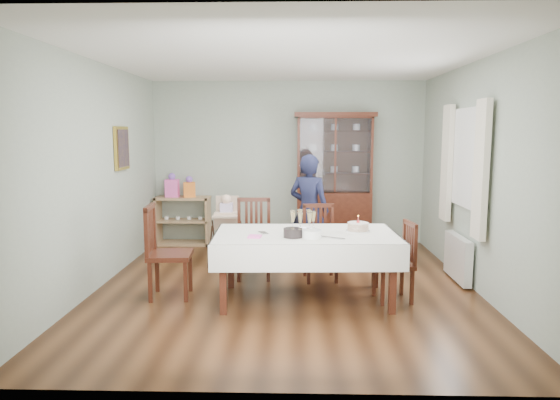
{
  "coord_description": "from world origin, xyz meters",
  "views": [
    {
      "loc": [
        0.1,
        -5.87,
        1.86
      ],
      "look_at": [
        -0.07,
        0.2,
        1.04
      ],
      "focal_mm": 32.0,
      "sensor_mm": 36.0,
      "label": 1
    }
  ],
  "objects_px": {
    "woman": "(309,210)",
    "dining_table": "(305,266)",
    "champagne_tray": "(302,226)",
    "sideboard": "(183,221)",
    "chair_end_left": "(169,270)",
    "birthday_cake": "(358,227)",
    "high_chair": "(227,237)",
    "chair_far_right": "(320,258)",
    "chair_end_right": "(394,277)",
    "gift_bag_orange": "(189,188)",
    "china_cabinet": "(334,178)",
    "gift_bag_pink": "(172,186)",
    "chair_far_left": "(254,254)"
  },
  "relations": [
    {
      "from": "birthday_cake",
      "to": "chair_end_left",
      "type": "bearing_deg",
      "value": -179.0
    },
    {
      "from": "champagne_tray",
      "to": "gift_bag_orange",
      "type": "xyz_separation_m",
      "value": [
        -1.82,
        2.67,
        0.12
      ]
    },
    {
      "from": "sideboard",
      "to": "chair_far_right",
      "type": "relative_size",
      "value": 0.95
    },
    {
      "from": "china_cabinet",
      "to": "high_chair",
      "type": "distance_m",
      "value": 2.13
    },
    {
      "from": "chair_far_left",
      "to": "chair_end_right",
      "type": "xyz_separation_m",
      "value": [
        1.64,
        -0.86,
        -0.04
      ]
    },
    {
      "from": "china_cabinet",
      "to": "gift_bag_orange",
      "type": "xyz_separation_m",
      "value": [
        -2.38,
        0.0,
        -0.17
      ]
    },
    {
      "from": "woman",
      "to": "birthday_cake",
      "type": "xyz_separation_m",
      "value": [
        0.51,
        -1.35,
        0.03
      ]
    },
    {
      "from": "chair_end_right",
      "to": "champagne_tray",
      "type": "xyz_separation_m",
      "value": [
        -1.02,
        0.04,
        0.57
      ]
    },
    {
      "from": "champagne_tray",
      "to": "woman",
      "type": "bearing_deg",
      "value": 85.31
    },
    {
      "from": "dining_table",
      "to": "woman",
      "type": "distance_m",
      "value": 1.51
    },
    {
      "from": "birthday_cake",
      "to": "gift_bag_pink",
      "type": "bearing_deg",
      "value": 136.11
    },
    {
      "from": "dining_table",
      "to": "chair_far_left",
      "type": "relative_size",
      "value": 2.02
    },
    {
      "from": "sideboard",
      "to": "chair_end_left",
      "type": "distance_m",
      "value": 2.72
    },
    {
      "from": "chair_end_left",
      "to": "woman",
      "type": "distance_m",
      "value": 2.19
    },
    {
      "from": "dining_table",
      "to": "birthday_cake",
      "type": "xyz_separation_m",
      "value": [
        0.59,
        0.1,
        0.42
      ]
    },
    {
      "from": "chair_end_left",
      "to": "sideboard",
      "type": "bearing_deg",
      "value": 4.81
    },
    {
      "from": "chair_far_left",
      "to": "china_cabinet",
      "type": "bearing_deg",
      "value": 54.45
    },
    {
      "from": "china_cabinet",
      "to": "gift_bag_pink",
      "type": "distance_m",
      "value": 2.67
    },
    {
      "from": "champagne_tray",
      "to": "chair_far_right",
      "type": "bearing_deg",
      "value": 72.12
    },
    {
      "from": "gift_bag_orange",
      "to": "gift_bag_pink",
      "type": "bearing_deg",
      "value": 180.0
    },
    {
      "from": "high_chair",
      "to": "birthday_cake",
      "type": "relative_size",
      "value": 3.65
    },
    {
      "from": "china_cabinet",
      "to": "chair_end_left",
      "type": "xyz_separation_m",
      "value": [
        -2.07,
        -2.66,
        -0.81
      ]
    },
    {
      "from": "dining_table",
      "to": "champagne_tray",
      "type": "relative_size",
      "value": 5.18
    },
    {
      "from": "woman",
      "to": "champagne_tray",
      "type": "xyz_separation_m",
      "value": [
        -0.12,
        -1.4,
        0.05
      ]
    },
    {
      "from": "woman",
      "to": "sideboard",
      "type": "bearing_deg",
      "value": -8.55
    },
    {
      "from": "chair_far_right",
      "to": "chair_end_left",
      "type": "relative_size",
      "value": 0.9
    },
    {
      "from": "chair_end_right",
      "to": "gift_bag_pink",
      "type": "height_order",
      "value": "gift_bag_pink"
    },
    {
      "from": "sideboard",
      "to": "chair_far_right",
      "type": "xyz_separation_m",
      "value": [
        2.18,
        -1.95,
        -0.12
      ]
    },
    {
      "from": "chair_end_left",
      "to": "gift_bag_orange",
      "type": "height_order",
      "value": "gift_bag_orange"
    },
    {
      "from": "chair_far_left",
      "to": "champagne_tray",
      "type": "bearing_deg",
      "value": -56.58
    },
    {
      "from": "champagne_tray",
      "to": "sideboard",
      "type": "bearing_deg",
      "value": 125.8
    },
    {
      "from": "dining_table",
      "to": "champagne_tray",
      "type": "bearing_deg",
      "value": 124.14
    },
    {
      "from": "chair_end_left",
      "to": "gift_bag_orange",
      "type": "relative_size",
      "value": 3.02
    },
    {
      "from": "sideboard",
      "to": "gift_bag_orange",
      "type": "relative_size",
      "value": 2.58
    },
    {
      "from": "dining_table",
      "to": "birthday_cake",
      "type": "bearing_deg",
      "value": 9.75
    },
    {
      "from": "sideboard",
      "to": "chair_far_right",
      "type": "bearing_deg",
      "value": -41.81
    },
    {
      "from": "china_cabinet",
      "to": "champagne_tray",
      "type": "bearing_deg",
      "value": -101.76
    },
    {
      "from": "dining_table",
      "to": "chair_far_left",
      "type": "xyz_separation_m",
      "value": [
        -0.65,
        0.87,
        -0.08
      ]
    },
    {
      "from": "chair_far_left",
      "to": "birthday_cake",
      "type": "distance_m",
      "value": 1.54
    },
    {
      "from": "dining_table",
      "to": "woman",
      "type": "bearing_deg",
      "value": 86.85
    },
    {
      "from": "chair_far_right",
      "to": "gift_bag_pink",
      "type": "distance_m",
      "value": 3.12
    },
    {
      "from": "woman",
      "to": "dining_table",
      "type": "bearing_deg",
      "value": 110.4
    },
    {
      "from": "sideboard",
      "to": "chair_end_right",
      "type": "height_order",
      "value": "chair_end_right"
    },
    {
      "from": "sideboard",
      "to": "birthday_cake",
      "type": "relative_size",
      "value": 3.31
    },
    {
      "from": "chair_far_left",
      "to": "gift_bag_orange",
      "type": "xyz_separation_m",
      "value": [
        -1.21,
        1.86,
        0.65
      ]
    },
    {
      "from": "dining_table",
      "to": "chair_far_left",
      "type": "distance_m",
      "value": 1.09
    },
    {
      "from": "birthday_cake",
      "to": "chair_end_right",
      "type": "bearing_deg",
      "value": -12.64
    },
    {
      "from": "chair_end_left",
      "to": "gift_bag_pink",
      "type": "distance_m",
      "value": 2.81
    },
    {
      "from": "dining_table",
      "to": "woman",
      "type": "relative_size",
      "value": 1.3
    },
    {
      "from": "chair_far_right",
      "to": "gift_bag_pink",
      "type": "relative_size",
      "value": 2.37
    }
  ]
}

